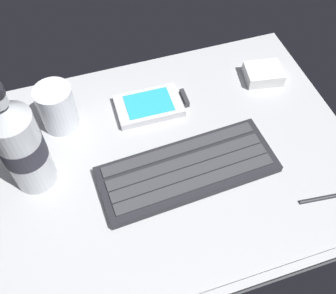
# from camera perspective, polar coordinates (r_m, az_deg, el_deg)

# --- Properties ---
(ground_plane) EXTENTS (0.64, 0.48, 0.03)m
(ground_plane) POSITION_cam_1_polar(r_m,az_deg,el_deg) (0.67, 0.06, -2.12)
(ground_plane) COLOR #B7BABC
(keyboard) EXTENTS (0.30, 0.13, 0.02)m
(keyboard) POSITION_cam_1_polar(r_m,az_deg,el_deg) (0.64, 2.86, -3.25)
(keyboard) COLOR #232328
(keyboard) RESTS_ON ground_plane
(handheld_device) EXTENTS (0.13, 0.08, 0.02)m
(handheld_device) POSITION_cam_1_polar(r_m,az_deg,el_deg) (0.73, -2.29, 6.12)
(handheld_device) COLOR silver
(handheld_device) RESTS_ON ground_plane
(juice_cup) EXTENTS (0.06, 0.06, 0.09)m
(juice_cup) POSITION_cam_1_polar(r_m,az_deg,el_deg) (0.71, -15.71, 5.33)
(juice_cup) COLOR silver
(juice_cup) RESTS_ON ground_plane
(water_bottle) EXTENTS (0.07, 0.07, 0.21)m
(water_bottle) POSITION_cam_1_polar(r_m,az_deg,el_deg) (0.61, -20.57, 0.28)
(water_bottle) COLOR silver
(water_bottle) RESTS_ON ground_plane
(charger_block) EXTENTS (0.08, 0.07, 0.02)m
(charger_block) POSITION_cam_1_polar(r_m,az_deg,el_deg) (0.80, 13.64, 10.28)
(charger_block) COLOR white
(charger_block) RESTS_ON ground_plane
(stylus_pen) EXTENTS (0.10, 0.02, 0.01)m
(stylus_pen) POSITION_cam_1_polar(r_m,az_deg,el_deg) (0.67, 22.18, -6.63)
(stylus_pen) COLOR #26262B
(stylus_pen) RESTS_ON ground_plane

